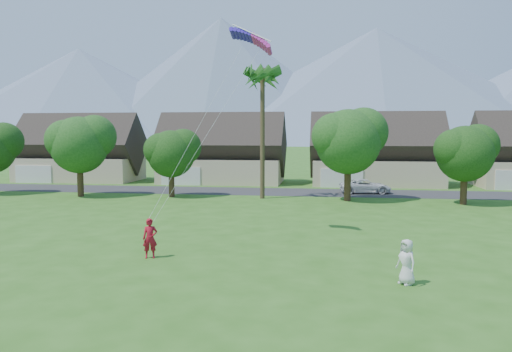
% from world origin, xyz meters
% --- Properties ---
extents(ground, '(500.00, 500.00, 0.00)m').
position_xyz_m(ground, '(0.00, 0.00, 0.00)').
color(ground, '#2D6019').
rests_on(ground, ground).
extents(street, '(90.00, 7.00, 0.01)m').
position_xyz_m(street, '(0.00, 34.00, 0.01)').
color(street, '#2D2D30').
rests_on(street, ground).
extents(kite_flyer, '(0.85, 0.69, 2.01)m').
position_xyz_m(kite_flyer, '(-4.72, 5.20, 1.01)').
color(kite_flyer, maroon).
rests_on(kite_flyer, ground).
extents(watcher, '(1.05, 1.11, 1.91)m').
position_xyz_m(watcher, '(7.40, 2.49, 0.95)').
color(watcher, silver).
rests_on(watcher, ground).
extents(parked_car, '(5.49, 2.99, 1.46)m').
position_xyz_m(parked_car, '(8.09, 34.00, 0.73)').
color(parked_car, silver).
rests_on(parked_car, ground).
extents(mountain_ridge, '(540.00, 240.00, 70.00)m').
position_xyz_m(mountain_ridge, '(10.40, 260.00, 29.07)').
color(mountain_ridge, slate).
rests_on(mountain_ridge, ground).
extents(houses_row, '(72.75, 8.19, 8.86)m').
position_xyz_m(houses_row, '(0.49, 42.99, 3.44)').
color(houses_row, beige).
rests_on(houses_row, ground).
extents(tree_row, '(62.27, 6.67, 8.45)m').
position_xyz_m(tree_row, '(-1.14, 27.92, 4.89)').
color(tree_row, '#47301C').
rests_on(tree_row, ground).
extents(fan_palm, '(3.00, 3.00, 13.80)m').
position_xyz_m(fan_palm, '(-2.00, 28.50, 11.80)').
color(fan_palm, '#4C3D26').
rests_on(fan_palm, ground).
extents(parafoil_kite, '(2.88, 1.22, 0.50)m').
position_xyz_m(parafoil_kite, '(-0.40, 11.36, 11.92)').
color(parafoil_kite, '#3219C0').
rests_on(parafoil_kite, ground).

